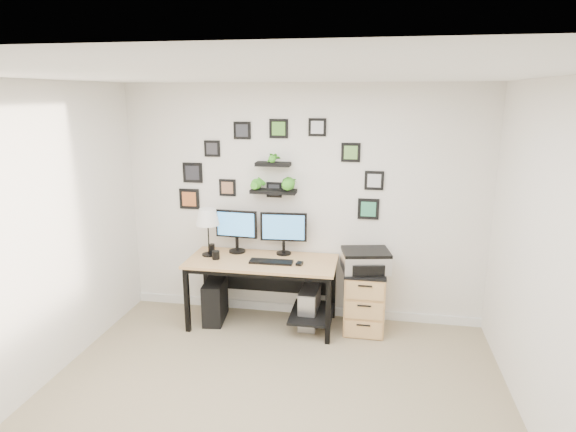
% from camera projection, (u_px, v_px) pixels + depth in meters
% --- Properties ---
extents(room, '(4.00, 4.00, 4.00)m').
position_uv_depth(room, '(301.00, 309.00, 5.60)').
color(room, tan).
rests_on(room, ground).
extents(desk, '(1.60, 0.70, 0.75)m').
position_uv_depth(desk, '(266.00, 270.00, 5.22)').
color(desk, tan).
rests_on(desk, ground).
extents(monitor_left, '(0.47, 0.20, 0.48)m').
position_uv_depth(monitor_left, '(236.00, 228.00, 5.35)').
color(monitor_left, black).
rests_on(monitor_left, desk).
extents(monitor_right, '(0.51, 0.18, 0.48)m').
position_uv_depth(monitor_right, '(284.00, 230.00, 5.28)').
color(monitor_right, black).
rests_on(monitor_right, desk).
extents(keyboard, '(0.46, 0.15, 0.02)m').
position_uv_depth(keyboard, '(271.00, 262.00, 5.07)').
color(keyboard, black).
rests_on(keyboard, desk).
extents(mouse, '(0.07, 0.10, 0.03)m').
position_uv_depth(mouse, '(299.00, 264.00, 5.01)').
color(mouse, black).
rests_on(mouse, desk).
extents(table_lamp, '(0.26, 0.26, 0.53)m').
position_uv_depth(table_lamp, '(208.00, 218.00, 5.22)').
color(table_lamp, black).
rests_on(table_lamp, desk).
extents(mug, '(0.08, 0.08, 0.09)m').
position_uv_depth(mug, '(216.00, 255.00, 5.18)').
color(mug, black).
rests_on(mug, desk).
extents(pen_cup, '(0.07, 0.07, 0.09)m').
position_uv_depth(pen_cup, '(212.00, 248.00, 5.40)').
color(pen_cup, black).
rests_on(pen_cup, desk).
extents(pc_tower_black, '(0.26, 0.49, 0.47)m').
position_uv_depth(pc_tower_black, '(215.00, 300.00, 5.39)').
color(pc_tower_black, black).
rests_on(pc_tower_black, ground).
extents(pc_tower_grey, '(0.20, 0.44, 0.43)m').
position_uv_depth(pc_tower_grey, '(309.00, 307.00, 5.27)').
color(pc_tower_grey, gray).
rests_on(pc_tower_grey, ground).
extents(file_cabinet, '(0.43, 0.53, 0.67)m').
position_uv_depth(file_cabinet, '(365.00, 300.00, 5.16)').
color(file_cabinet, tan).
rests_on(file_cabinet, ground).
extents(printer, '(0.55, 0.47, 0.22)m').
position_uv_depth(printer, '(366.00, 260.00, 5.05)').
color(printer, silver).
rests_on(printer, file_cabinet).
extents(wall_decor, '(2.30, 0.18, 1.07)m').
position_uv_depth(wall_decor, '(274.00, 173.00, 5.21)').
color(wall_decor, black).
rests_on(wall_decor, ground).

